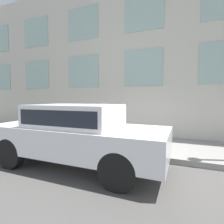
% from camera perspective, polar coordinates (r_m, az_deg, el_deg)
% --- Properties ---
extents(ground_plane, '(80.00, 80.00, 0.00)m').
position_cam_1_polar(ground_plane, '(5.75, 3.51, -14.71)').
color(ground_plane, '#514F4C').
extents(sidewalk, '(2.85, 60.00, 0.17)m').
position_cam_1_polar(sidewalk, '(7.03, 7.32, -10.43)').
color(sidewalk, gray).
rests_on(sidewalk, ground_plane).
extents(building_facade, '(0.33, 40.00, 7.75)m').
position_cam_1_polar(building_facade, '(8.57, 10.43, 17.82)').
color(building_facade, beige).
rests_on(building_facade, ground_plane).
extents(fire_hydrant, '(0.34, 0.45, 0.71)m').
position_cam_1_polar(fire_hydrant, '(6.19, 3.17, -8.21)').
color(fire_hydrant, gray).
rests_on(fire_hydrant, sidewalk).
extents(person, '(0.38, 0.25, 1.56)m').
position_cam_1_polar(person, '(6.60, -2.95, -2.32)').
color(person, '#998466').
rests_on(person, sidewalk).
extents(parked_car_white_near, '(1.87, 4.97, 1.72)m').
position_cam_1_polar(parked_car_white_near, '(4.97, -11.75, -6.30)').
color(parked_car_white_near, black).
rests_on(parked_car_white_near, ground_plane).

